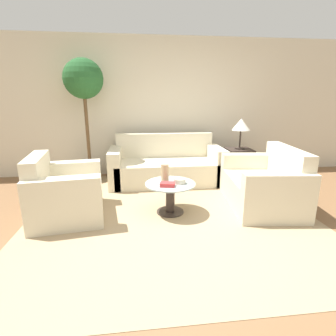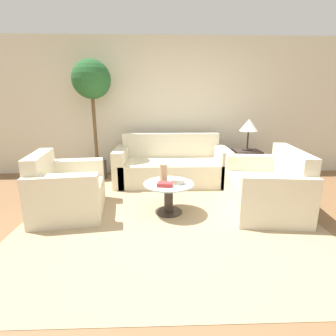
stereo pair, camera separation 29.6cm
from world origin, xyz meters
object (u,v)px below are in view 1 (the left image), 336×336
loveseat (266,186)px  bowl (180,181)px  armchair (63,196)px  book_stack (167,184)px  sofa_main (166,166)px  vase (165,173)px  coffee_table (170,194)px  potted_plant (84,91)px  table_lamp (241,125)px

loveseat → bowl: (-1.25, -0.12, 0.17)m
armchair → book_stack: (1.32, -0.17, 0.16)m
armchair → loveseat: size_ratio=0.78×
loveseat → book_stack: loveseat is taller
armchair → bowl: bearing=-100.4°
sofa_main → book_stack: (-0.15, -1.52, 0.16)m
book_stack → sofa_main: bearing=96.3°
armchair → vase: armchair is taller
sofa_main → coffee_table: (-0.10, -1.40, -0.01)m
sofa_main → loveseat: sofa_main is taller
potted_plant → book_stack: potted_plant is taller
potted_plant → table_lamp: bearing=-3.7°
sofa_main → book_stack: bearing=-95.7°
potted_plant → bowl: (1.40, -1.59, -1.15)m
bowl → table_lamp: bearing=46.2°
sofa_main → potted_plant: size_ratio=0.94×
sofa_main → bowl: size_ratio=12.75×
sofa_main → armchair: size_ratio=1.81×
coffee_table → potted_plant: potted_plant is taller
table_lamp → vase: table_lamp is taller
loveseat → table_lamp: size_ratio=2.53×
vase → table_lamp: bearing=41.1°
bowl → book_stack: size_ratio=0.77×
armchair → potted_plant: potted_plant is taller
armchair → vase: size_ratio=4.58×
table_lamp → vase: 2.09m
table_lamp → bowl: 2.03m
armchair → potted_plant: 2.01m
sofa_main → armchair: 2.00m
loveseat → potted_plant: (-2.65, 1.47, 1.32)m
vase → bowl: vase is taller
sofa_main → vase: size_ratio=8.31×
sofa_main → loveseat: 1.82m
armchair → coffee_table: bearing=-99.8°
loveseat → armchair: bearing=-82.9°
bowl → book_stack: bearing=-148.8°
armchair → coffee_table: 1.37m
loveseat → coffee_table: loveseat is taller
armchair → loveseat: loveseat is taller
armchair → potted_plant: (0.09, 1.52, 1.32)m
table_lamp → potted_plant: bearing=176.3°
loveseat → vase: loveseat is taller
book_stack → table_lamp: bearing=56.7°
potted_plant → sofa_main: bearing=-7.0°
sofa_main → armchair: (-1.47, -1.35, 0.01)m
coffee_table → armchair: bearing=177.9°
armchair → book_stack: size_ratio=5.42×
loveseat → potted_plant: size_ratio=0.66×
table_lamp → bowl: table_lamp is taller
loveseat → vase: (-1.44, -0.05, 0.25)m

